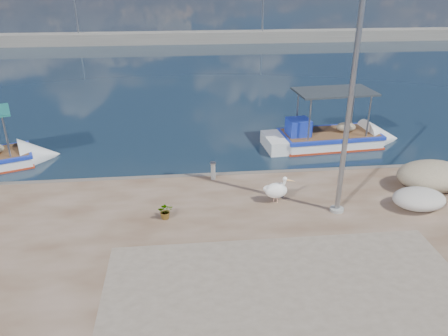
% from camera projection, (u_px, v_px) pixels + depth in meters
% --- Properties ---
extents(ground, '(1400.00, 1400.00, 0.00)m').
position_uv_depth(ground, '(238.00, 266.00, 12.31)').
color(ground, '#162635').
rests_on(ground, ground).
extents(quay_patch, '(9.00, 7.00, 0.01)m').
position_uv_depth(quay_patch, '(302.00, 329.00, 9.48)').
color(quay_patch, gray).
rests_on(quay_patch, quay).
extents(breakwater, '(120.00, 2.20, 7.50)m').
position_uv_depth(breakwater, '(191.00, 37.00, 48.20)').
color(breakwater, gray).
rests_on(breakwater, ground).
extents(boat_right, '(6.51, 2.61, 3.06)m').
position_uv_depth(boat_right, '(328.00, 140.00, 20.58)').
color(boat_right, white).
rests_on(boat_right, ground).
extents(pelican, '(1.02, 0.68, 0.97)m').
position_uv_depth(pelican, '(277.00, 190.00, 14.43)').
color(pelican, tan).
rests_on(pelican, quay).
extents(lamp_post, '(0.44, 0.96, 7.00)m').
position_uv_depth(lamp_post, '(348.00, 113.00, 12.75)').
color(lamp_post, gray).
rests_on(lamp_post, quay).
extents(bollard_near, '(0.22, 0.22, 0.68)m').
position_uv_depth(bollard_near, '(213.00, 170.00, 16.07)').
color(bollard_near, gray).
rests_on(bollard_near, quay).
extents(potted_plant, '(0.50, 0.44, 0.53)m').
position_uv_depth(potted_plant, '(166.00, 211.00, 13.58)').
color(potted_plant, '#33722D').
rests_on(potted_plant, quay).
extents(net_pile_c, '(2.53, 1.81, 0.99)m').
position_uv_depth(net_pile_c, '(433.00, 176.00, 15.33)').
color(net_pile_c, '#C2B090').
rests_on(net_pile_c, quay).
extents(net_pile_d, '(1.72, 1.29, 0.65)m').
position_uv_depth(net_pile_d, '(419.00, 199.00, 14.16)').
color(net_pile_d, beige).
rests_on(net_pile_d, quay).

